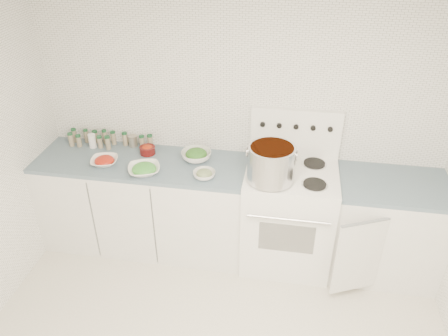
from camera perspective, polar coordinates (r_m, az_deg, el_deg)
room_walls at (r=2.33m, az=-2.68°, el=-1.69°), size 3.54×3.04×2.52m
counter_left at (r=4.10m, az=-10.21°, el=-4.51°), size 1.85×0.62×0.90m
stove at (r=3.88m, az=8.37°, el=-5.91°), size 0.76×0.70×1.36m
counter_right at (r=4.00m, az=20.24°, el=-7.33°), size 0.89×0.79×0.90m
stock_pot at (r=3.41m, az=6.19°, el=0.78°), size 0.40×0.37×0.29m
bowl_tomato at (r=3.87m, az=-15.35°, el=0.91°), size 0.27×0.27×0.08m
bowl_snowpea at (r=3.66m, az=-10.39°, el=-0.16°), size 0.34×0.34×0.09m
bowl_broccoli at (r=3.79m, az=-3.64°, el=1.70°), size 0.31×0.31×0.10m
bowl_zucchini at (r=3.55m, az=-2.60°, el=-0.81°), size 0.23×0.23×0.07m
bowl_pepper at (r=3.94m, az=-9.97°, el=2.40°), size 0.14×0.14×0.08m
salt_canister at (r=4.15m, az=-16.83°, el=3.41°), size 0.08×0.08×0.13m
tin_can at (r=4.09m, az=-11.81°, el=3.48°), size 0.10×0.10×0.10m
spice_cluster at (r=4.16m, az=-15.28°, el=3.68°), size 0.78×0.15×0.14m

